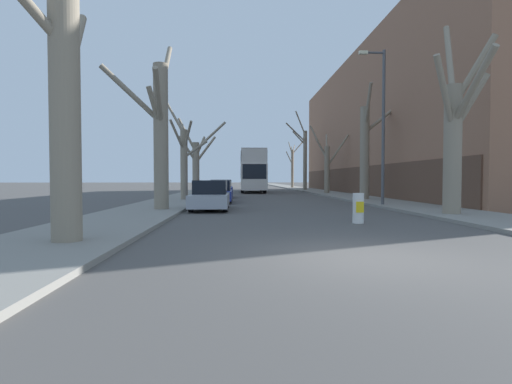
# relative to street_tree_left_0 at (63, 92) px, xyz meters

# --- Properties ---
(ground_plane) EXTENTS (300.00, 300.00, 0.00)m
(ground_plane) POSITION_rel_street_tree_left_0_xyz_m (6.08, -1.57, -3.33)
(ground_plane) COLOR #4C4947
(sidewalk_left) EXTENTS (3.35, 120.00, 0.12)m
(sidewalk_left) POSITION_rel_street_tree_left_0_xyz_m (-0.34, 48.43, -3.27)
(sidewalk_left) COLOR gray
(sidewalk_left) RESTS_ON ground
(sidewalk_right) EXTENTS (3.35, 120.00, 0.12)m
(sidewalk_right) POSITION_rel_street_tree_left_0_xyz_m (12.51, 48.43, -3.27)
(sidewalk_right) COLOR gray
(sidewalk_right) RESTS_ON ground
(building_facade_right) EXTENTS (10.08, 42.63, 12.94)m
(building_facade_right) POSITION_rel_street_tree_left_0_xyz_m (19.17, 28.71, 3.13)
(building_facade_right) COLOR #93664C
(building_facade_right) RESTS_ON ground
(street_tree_left_0) EXTENTS (3.28, 4.46, 6.92)m
(street_tree_left_0) POSITION_rel_street_tree_left_0_xyz_m (0.00, 0.00, 0.00)
(street_tree_left_0) COLOR gray
(street_tree_left_0) RESTS_ON ground
(street_tree_left_1) EXTENTS (2.73, 4.48, 7.98)m
(street_tree_left_1) POSITION_rel_street_tree_left_0_xyz_m (0.25, 9.14, 0.31)
(street_tree_left_1) COLOR gray
(street_tree_left_1) RESTS_ON ground
(street_tree_left_2) EXTENTS (2.87, 3.27, 6.59)m
(street_tree_left_2) POSITION_rel_street_tree_left_0_xyz_m (0.18, 17.47, -0.54)
(street_tree_left_2) COLOR gray
(street_tree_left_2) RESTS_ON ground
(street_tree_left_3) EXTENTS (4.19, 3.30, 6.71)m
(street_tree_left_3) POSITION_rel_street_tree_left_0_xyz_m (0.12, 26.22, -0.36)
(street_tree_left_3) COLOR gray
(street_tree_left_3) RESTS_ON ground
(street_tree_right_0) EXTENTS (2.57, 4.25, 7.90)m
(street_tree_right_0) POSITION_rel_street_tree_left_0_xyz_m (12.01, 6.17, -0.11)
(street_tree_right_0) COLOR gray
(street_tree_right_0) RESTS_ON ground
(street_tree_right_1) EXTENTS (2.55, 2.56, 7.54)m
(street_tree_right_1) POSITION_rel_street_tree_left_0_xyz_m (12.19, 17.45, 0.13)
(street_tree_right_1) COLOR gray
(street_tree_right_1) RESTS_ON ground
(street_tree_right_2) EXTENTS (3.60, 2.16, 6.62)m
(street_tree_right_2) POSITION_rel_street_tree_left_0_xyz_m (12.15, 28.86, -0.50)
(street_tree_right_2) COLOR gray
(street_tree_right_2) RESTS_ON ground
(street_tree_right_3) EXTENTS (2.89, 1.94, 9.78)m
(street_tree_right_3) POSITION_rel_street_tree_left_0_xyz_m (11.92, 40.62, 0.86)
(street_tree_right_3) COLOR gray
(street_tree_right_3) RESTS_ON ground
(street_tree_right_4) EXTENTS (2.82, 2.74, 7.42)m
(street_tree_right_4) POSITION_rel_street_tree_left_0_xyz_m (12.14, 53.07, 0.28)
(street_tree_right_4) COLOR gray
(street_tree_right_4) RESTS_ON ground
(double_decker_bus) EXTENTS (2.58, 10.46, 4.44)m
(double_decker_bus) POSITION_rel_street_tree_left_0_xyz_m (5.27, 34.43, -0.82)
(double_decker_bus) COLOR silver
(double_decker_bus) RESTS_ON ground
(parked_car_0) EXTENTS (1.73, 4.30, 1.39)m
(parked_car_0) POSITION_rel_street_tree_left_0_xyz_m (2.42, 10.15, -2.68)
(parked_car_0) COLOR #9EA3AD
(parked_car_0) RESTS_ON ground
(parked_car_1) EXTENTS (1.86, 4.40, 1.36)m
(parked_car_1) POSITION_rel_street_tree_left_0_xyz_m (2.42, 16.01, -2.69)
(parked_car_1) COLOR navy
(parked_car_1) RESTS_ON ground
(parked_car_2) EXTENTS (1.74, 4.59, 1.39)m
(parked_car_2) POSITION_rel_street_tree_left_0_xyz_m (2.42, 22.14, -2.67)
(parked_car_2) COLOR navy
(parked_car_2) RESTS_ON ground
(lamp_post) EXTENTS (1.40, 0.20, 8.17)m
(lamp_post) POSITION_rel_street_tree_left_0_xyz_m (11.24, 11.87, 1.22)
(lamp_post) COLOR #4C4F54
(lamp_post) RESTS_ON ground
(traffic_bollard) EXTENTS (0.36, 0.38, 0.99)m
(traffic_bollard) POSITION_rel_street_tree_left_0_xyz_m (7.69, 4.16, -2.84)
(traffic_bollard) COLOR white
(traffic_bollard) RESTS_ON ground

